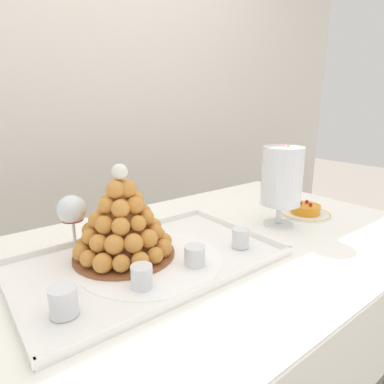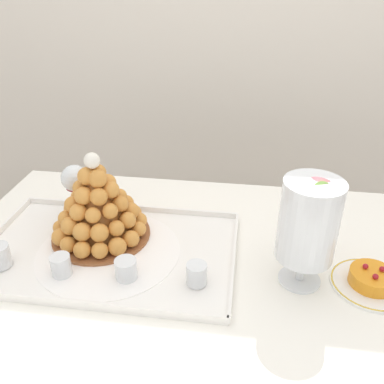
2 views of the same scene
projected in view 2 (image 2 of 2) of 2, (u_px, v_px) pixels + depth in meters
backdrop_wall at (233, 19)px, 1.87m from camera, size 4.80×0.10×2.50m
buffet_table at (201, 289)px, 1.12m from camera, size 1.42×0.91×0.78m
serving_tray at (109, 251)px, 1.11m from camera, size 0.68×0.43×0.02m
croquembouche at (98, 207)px, 1.12m from camera, size 0.28×0.28×0.26m
dessert_cup_mid_left at (61, 266)px, 1.01m from camera, size 0.05×0.05×0.05m
dessert_cup_centre at (126, 270)px, 1.00m from camera, size 0.05×0.05×0.05m
dessert_cup_mid_right at (196, 275)px, 0.98m from camera, size 0.05×0.05×0.06m
macaron_goblet at (309, 221)px, 0.92m from camera, size 0.14×0.14×0.29m
fruit_tart_plate at (372, 281)px, 0.99m from camera, size 0.19×0.19×0.05m
wine_glass at (75, 180)px, 1.20m from camera, size 0.08×0.08×0.18m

